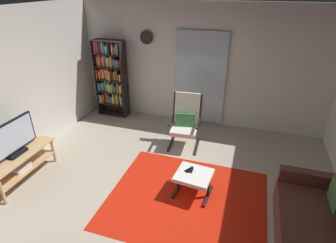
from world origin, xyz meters
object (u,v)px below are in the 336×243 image
object	(u,v)px
bookshelf_near_tv	(111,76)
wall_clock	(146,37)
tv_remote	(192,170)
television	(12,140)
lounge_armchair	(186,119)
ottoman	(194,177)
leather_sofa	(328,239)
tv_stand	(18,162)
cell_phone	(189,170)

from	to	relation	value
bookshelf_near_tv	wall_clock	distance (m)	1.23
tv_remote	television	bearing A→B (deg)	-172.40
lounge_armchair	bookshelf_near_tv	bearing A→B (deg)	158.48
bookshelf_near_tv	ottoman	world-z (taller)	bookshelf_near_tv
television	bookshelf_near_tv	xyz separation A→B (m)	(0.29, 2.69, 0.24)
leather_sofa	ottoman	size ratio (longest dim) A/B	3.22
bookshelf_near_tv	lounge_armchair	distance (m)	2.20
lounge_armchair	ottoman	bearing A→B (deg)	-70.73
tv_stand	television	size ratio (longest dim) A/B	1.38
tv_stand	lounge_armchair	size ratio (longest dim) A/B	1.19
bookshelf_near_tv	ottoman	bearing A→B (deg)	-41.21
tv_remote	wall_clock	bearing A→B (deg)	120.40
television	leather_sofa	world-z (taller)	television
tv_remote	tv_stand	bearing A→B (deg)	-172.27
tv_stand	wall_clock	xyz separation A→B (m)	(1.13, 2.89, 1.53)
wall_clock	cell_phone	bearing A→B (deg)	-56.03
tv_stand	leather_sofa	bearing A→B (deg)	-1.29
leather_sofa	bookshelf_near_tv	bearing A→B (deg)	146.35
ottoman	cell_phone	distance (m)	0.13
cell_phone	wall_clock	xyz separation A→B (m)	(-1.56, 2.32, 1.47)
television	wall_clock	world-z (taller)	wall_clock
television	wall_clock	bearing A→B (deg)	68.54
lounge_armchair	tv_remote	distance (m)	1.40
wall_clock	tv_remote	bearing A→B (deg)	-55.26
tv_stand	bookshelf_near_tv	size ratio (longest dim) A/B	0.68
tv_stand	wall_clock	size ratio (longest dim) A/B	4.19
bookshelf_near_tv	wall_clock	world-z (taller)	wall_clock
tv_stand	lounge_armchair	xyz separation A→B (m)	(2.30, 1.90, 0.22)
cell_phone	television	bearing A→B (deg)	-135.97
bookshelf_near_tv	ottoman	xyz separation A→B (m)	(2.49, -2.18, -0.67)
tv_stand	cell_phone	xyz separation A→B (m)	(2.70, 0.57, 0.06)
wall_clock	leather_sofa	bearing A→B (deg)	-41.68
tv_stand	leather_sofa	xyz separation A→B (m)	(4.49, -0.10, 0.00)
ottoman	wall_clock	bearing A→B (deg)	124.77
television	tv_remote	bearing A→B (deg)	11.94
television	lounge_armchair	bearing A→B (deg)	39.56
bookshelf_near_tv	wall_clock	size ratio (longest dim) A/B	6.16
television	lounge_armchair	xyz separation A→B (m)	(2.29, 1.90, -0.21)
lounge_armchair	ottoman	distance (m)	1.49
leather_sofa	ottoman	distance (m)	1.81
television	bookshelf_near_tv	world-z (taller)	bookshelf_near_tv
television	ottoman	size ratio (longest dim) A/B	1.57
bookshelf_near_tv	lounge_armchair	world-z (taller)	bookshelf_near_tv
lounge_armchair	cell_phone	distance (m)	1.40
lounge_armchair	tv_remote	world-z (taller)	lounge_armchair
ottoman	cell_phone	world-z (taller)	cell_phone
wall_clock	tv_stand	bearing A→B (deg)	-111.45
tv_remote	cell_phone	size ratio (longest dim) A/B	1.03
tv_stand	cell_phone	world-z (taller)	tv_stand
leather_sofa	tv_remote	xyz separation A→B (m)	(-1.76, 0.69, 0.06)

